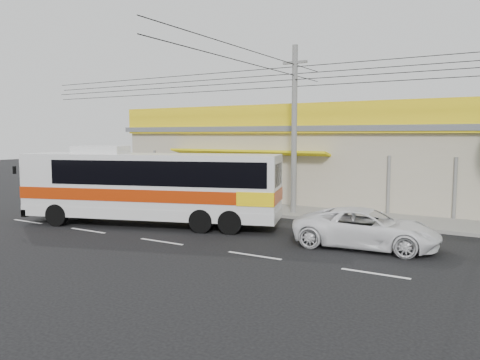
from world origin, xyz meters
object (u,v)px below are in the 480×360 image
object	(u,v)px
coach_bus	(154,183)
motorbike_red	(185,195)
motorbike_dark	(94,188)
white_car	(366,228)
utility_pole	(295,76)

from	to	relation	value
coach_bus	motorbike_red	distance (m)	5.43
motorbike_dark	white_car	xyz separation A→B (m)	(18.46, -4.17, 0.05)
motorbike_red	motorbike_dark	bearing A→B (deg)	65.00
white_car	utility_pole	xyz separation A→B (m)	(-5.01, 4.87, 6.19)
motorbike_dark	white_car	size ratio (longest dim) A/B	0.33
coach_bus	motorbike_red	xyz separation A→B (m)	(-2.05, 4.88, -1.23)
motorbike_dark	utility_pole	world-z (taller)	utility_pole
motorbike_red	white_car	world-z (taller)	white_car
motorbike_red	utility_pole	world-z (taller)	utility_pole
white_car	utility_pole	distance (m)	9.34
motorbike_red	utility_pole	distance (m)	8.86
motorbike_red	utility_pole	xyz separation A→B (m)	(6.25, 0.70, 6.24)
coach_bus	white_car	world-z (taller)	coach_bus
coach_bus	white_car	xyz separation A→B (m)	(9.21, 0.71, -1.18)
motorbike_red	white_car	size ratio (longest dim) A/B	0.38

